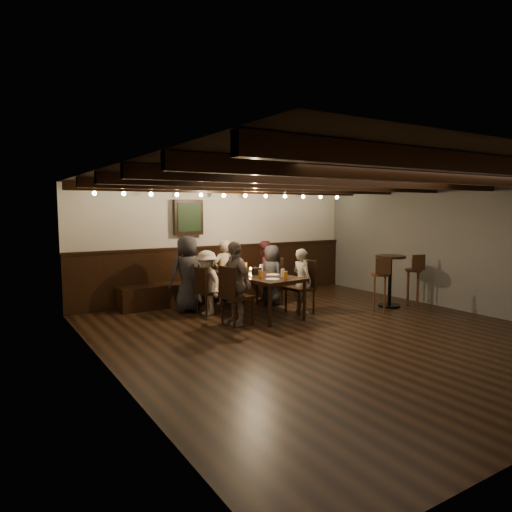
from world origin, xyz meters
TOP-DOWN VIEW (x-y plane):
  - room at (-0.29, 2.21)m, footprint 7.00×7.00m
  - dining_table at (-0.21, 1.77)m, footprint 1.04×2.02m
  - chair_left_near at (-0.96, 2.15)m, footprint 0.43×0.43m
  - chair_left_far at (-0.89, 1.26)m, footprint 0.49×0.49m
  - chair_right_near at (0.47, 2.27)m, footprint 0.47×0.47m
  - chair_right_far at (0.54, 1.38)m, footprint 0.48×0.48m
  - person_bench_left at (-1.18, 2.59)m, footprint 0.74×0.51m
  - person_bench_centre at (-0.30, 2.81)m, footprint 0.50×0.35m
  - person_bench_right at (0.61, 2.74)m, footprint 0.65×0.52m
  - person_left_near at (-1.00, 2.15)m, footprint 0.50×0.79m
  - person_left_far at (-0.92, 1.26)m, footprint 0.41×0.85m
  - person_right_near at (0.50, 2.28)m, footprint 0.43×0.62m
  - person_right_far at (0.57, 1.38)m, footprint 0.32×0.46m
  - pint_a at (-0.55, 2.44)m, footprint 0.07×0.07m
  - pint_b at (-0.02, 2.43)m, footprint 0.07×0.07m
  - pint_c at (-0.52, 1.84)m, footprint 0.07×0.07m
  - pint_d at (0.07, 1.99)m, footprint 0.07×0.07m
  - pint_e at (-0.39, 1.30)m, footprint 0.07×0.07m
  - pint_f at (0.03, 1.23)m, footprint 0.07×0.07m
  - pint_g at (-0.10, 0.97)m, footprint 0.07×0.07m
  - plate_near at (-0.30, 1.06)m, footprint 0.24×0.24m
  - plate_far at (-0.01, 1.48)m, footprint 0.24×0.24m
  - condiment_caddy at (-0.21, 1.72)m, footprint 0.15×0.10m
  - candle at (-0.12, 2.07)m, footprint 0.05×0.05m
  - high_top_table at (2.35, 0.86)m, footprint 0.57×0.57m
  - bar_stool_left at (1.85, 0.66)m, footprint 0.37×0.38m
  - bar_stool_right at (2.85, 0.71)m, footprint 0.35×0.36m

SIDE VIEW (x-z plane):
  - chair_left_near at x=-0.96m, z-range -0.17..0.70m
  - chair_right_near at x=0.47m, z-range -0.18..0.76m
  - chair_right_far at x=0.54m, z-range -0.19..0.79m
  - chair_left_far at x=-0.89m, z-range -0.19..0.80m
  - bar_stool_left at x=1.85m, z-range -0.13..0.90m
  - bar_stool_right at x=2.85m, z-range -0.13..0.90m
  - person_left_near at x=-1.00m, z-range 0.00..1.18m
  - person_right_far at x=0.57m, z-range 0.00..1.19m
  - person_right_near at x=0.50m, z-range 0.00..1.21m
  - person_bench_right at x=0.61m, z-range 0.00..1.26m
  - person_bench_centre at x=-0.30m, z-range 0.00..1.30m
  - high_top_table at x=2.35m, z-range 0.16..1.18m
  - dining_table at x=-0.21m, z-range 0.31..1.04m
  - person_left_far at x=-0.92m, z-range 0.00..1.40m
  - person_bench_left at x=-1.18m, z-range 0.00..1.43m
  - plate_near at x=-0.30m, z-range 0.73..0.75m
  - plate_far at x=-0.01m, z-range 0.73..0.75m
  - candle at x=-0.12m, z-range 0.73..0.78m
  - condiment_caddy at x=-0.21m, z-range 0.73..0.85m
  - pint_a at x=-0.55m, z-range 0.73..0.87m
  - pint_b at x=-0.02m, z-range 0.73..0.87m
  - pint_c at x=-0.52m, z-range 0.73..0.87m
  - pint_d at x=0.07m, z-range 0.73..0.87m
  - pint_e at x=-0.39m, z-range 0.73..0.87m
  - pint_f at x=0.03m, z-range 0.73..0.87m
  - pint_g at x=-0.10m, z-range 0.73..0.87m
  - room at x=-0.29m, z-range -2.43..4.57m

